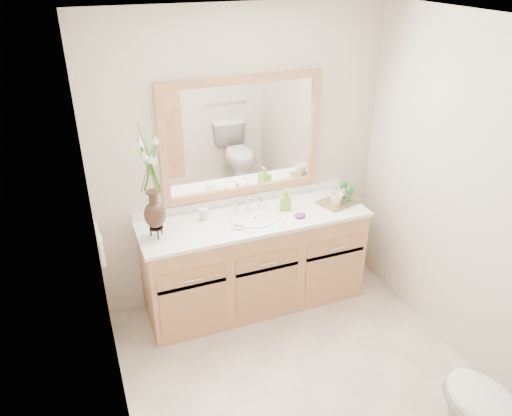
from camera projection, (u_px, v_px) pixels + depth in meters
name	position (u px, v px, depth m)	size (l,w,h in m)	color
floor	(307.00, 385.00, 3.50)	(2.60, 2.60, 0.00)	beige
ceiling	(330.00, 25.00, 2.39)	(2.40, 2.60, 0.02)	white
wall_back	(242.00, 161.00, 4.02)	(2.40, 0.02, 2.40)	white
wall_front	(476.00, 405.00, 1.87)	(2.40, 0.02, 2.40)	white
wall_left	(108.00, 283.00, 2.56)	(0.02, 2.60, 2.40)	white
wall_right	(476.00, 205.00, 3.33)	(0.02, 2.60, 2.40)	white
vanity	(255.00, 262.00, 4.16)	(1.80, 0.55, 0.80)	tan
counter	(254.00, 219.00, 3.96)	(1.84, 0.57, 0.03)	white
sink	(255.00, 224.00, 3.97)	(0.38, 0.34, 0.23)	white
mirror	(242.00, 138.00, 3.91)	(1.32, 0.04, 0.97)	white
switch_plate	(101.00, 245.00, 3.30)	(0.02, 0.12, 0.12)	white
flower_vase	(150.00, 172.00, 3.45)	(0.19, 0.19, 0.77)	black
tumbler	(204.00, 214.00, 3.91)	(0.07, 0.07, 0.09)	beige
soap_dish	(239.00, 226.00, 3.81)	(0.11, 0.11, 0.04)	beige
soap_bottle	(285.00, 200.00, 4.04)	(0.08, 0.08, 0.17)	#7EC32E
purple_dish	(300.00, 215.00, 3.95)	(0.09, 0.08, 0.03)	#662879
tray	(339.00, 201.00, 4.18)	(0.33, 0.22, 0.02)	brown
mug_left	(336.00, 199.00, 4.09)	(0.11, 0.10, 0.11)	beige
mug_right	(338.00, 194.00, 4.18)	(0.11, 0.10, 0.11)	beige
goblet_front	(350.00, 191.00, 4.11)	(0.07, 0.07, 0.15)	#236928
goblet_back	(344.00, 186.00, 4.20)	(0.06, 0.06, 0.14)	#236928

